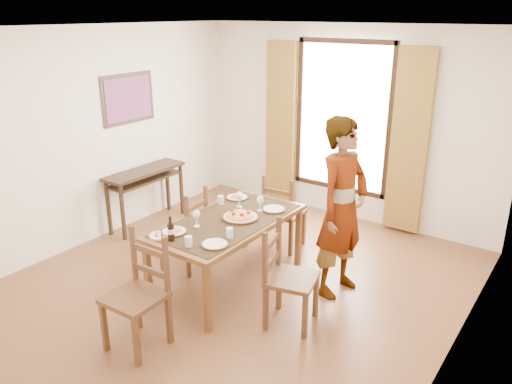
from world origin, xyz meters
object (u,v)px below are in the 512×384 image
Objects in this scene: dining_table at (228,226)px; man at (342,208)px; console_table at (145,178)px; pasta_platter at (240,214)px.

man is at bearing 28.10° from dining_table.
dining_table is 1.21m from man.
console_table is at bearing 97.68° from man.
console_table is 3.00× the size of pasta_platter.
dining_table is 0.93× the size of man.
pasta_platter is (-0.97, -0.45, -0.14)m from man.
pasta_platter is (0.08, 0.11, 0.12)m from dining_table.
dining_table is (1.95, -0.62, 0.00)m from console_table.
console_table is 0.63× the size of man.
dining_table is at bearing -127.23° from pasta_platter.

